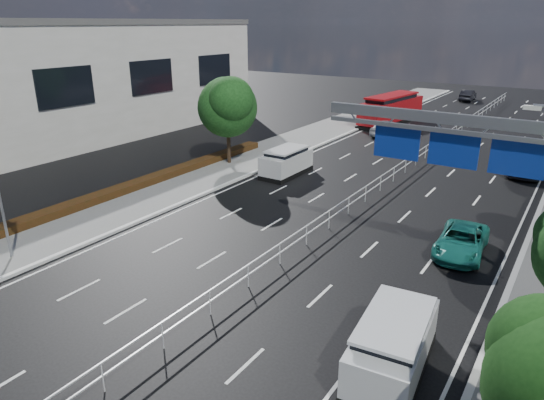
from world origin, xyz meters
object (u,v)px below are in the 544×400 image
Objects in this scene: overhead_gantry at (473,146)px; white_minivan at (286,162)px; parked_car_teal at (461,241)px; red_bus at (391,109)px; near_car_dark at (468,95)px; near_car_silver at (386,128)px; silver_minivan at (393,345)px; parked_car_dark at (527,162)px.

white_minivan is (-13.66, 8.05, -4.66)m from overhead_gantry.
overhead_gantry is 5.36m from parked_car_teal.
white_minivan is 21.93m from red_bus.
near_car_dark is at bearing 86.54° from white_minivan.
red_bus reaches higher than near_car_silver.
white_minivan is 0.42× the size of red_bus.
near_car_dark is at bearing 102.12° from overhead_gantry.
silver_minivan is at bearing -90.31° from overhead_gantry.
overhead_gantry is at bearing 100.19° from near_car_dark.
white_minivan is 17.33m from parked_car_dark.
near_car_dark is 0.99× the size of parked_car_teal.
red_bus is 2.20× the size of silver_minivan.
near_car_dark is 59.88m from silver_minivan.
red_bus is at bearing 79.55° from near_car_dark.
parked_car_teal is (13.42, -6.10, -0.33)m from white_minivan.
near_car_silver is at bearing -65.62° from red_bus.
red_bus is at bearing 141.05° from parked_car_dark.
near_car_silver is 0.99× the size of parked_car_teal.
silver_minivan is (-0.04, -7.70, -4.67)m from overhead_gantry.
overhead_gantry reaches higher than parked_car_dark.
overhead_gantry is 16.53m from white_minivan.
parked_car_teal is at bearing 97.02° from overhead_gantry.
parked_car_dark is (0.51, 18.02, -4.80)m from overhead_gantry.
silver_minivan is at bearing 98.60° from near_car_dark.
white_minivan is 0.99× the size of parked_car_teal.
overhead_gantry is at bearing -57.33° from red_bus.
near_car_silver is (-12.38, 24.11, -4.85)m from overhead_gantry.
parked_car_teal is at bearing 100.39° from near_car_dark.
silver_minivan reaches higher than parked_car_dark.
white_minivan reaches higher than near_car_dark.
parked_car_teal is at bearing 122.03° from near_car_silver.
white_minivan is 14.75m from parked_car_teal.
red_bus is 6.17m from near_car_silver.
near_car_dark is at bearing 88.84° from red_bus.
near_car_silver is (1.79, -5.85, -0.84)m from red_bus.
near_car_silver is 14.26m from parked_car_dark.
overhead_gantry is 2.31× the size of white_minivan.
near_car_dark is at bearing -89.62° from near_car_silver.
parked_car_dark is at bearing 82.79° from silver_minivan.
parked_car_teal is (-0.24, 1.95, -4.99)m from overhead_gantry.
silver_minivan reaches higher than near_car_dark.
parked_car_teal is (10.75, -49.23, -0.11)m from near_car_dark.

